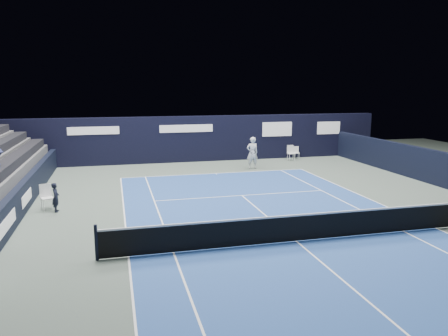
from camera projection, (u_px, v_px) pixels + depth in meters
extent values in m
plane|color=#49574E|center=(275.00, 224.00, 16.45)|extent=(48.00, 48.00, 0.00)
cube|color=navy|center=(297.00, 241.00, 14.54)|extent=(10.97, 23.77, 0.01)
cube|color=black|center=(438.00, 168.00, 22.63)|extent=(0.30, 22.00, 1.80)
cube|color=silver|center=(291.00, 153.00, 30.35)|extent=(0.47, 0.45, 0.04)
cube|color=silver|center=(290.00, 149.00, 30.50)|extent=(0.47, 0.04, 0.55)
cylinder|color=silver|center=(293.00, 156.00, 30.62)|extent=(0.03, 0.03, 0.49)
cylinder|color=silver|center=(287.00, 157.00, 30.53)|extent=(0.03, 0.03, 0.49)
cylinder|color=silver|center=(295.00, 157.00, 30.26)|extent=(0.03, 0.03, 0.49)
cylinder|color=silver|center=(289.00, 157.00, 30.17)|extent=(0.03, 0.03, 0.49)
cube|color=silver|center=(296.00, 153.00, 31.15)|extent=(0.44, 0.43, 0.04)
cube|color=silver|center=(296.00, 149.00, 31.27)|extent=(0.38, 0.09, 0.45)
cylinder|color=silver|center=(298.00, 155.00, 31.34)|extent=(0.02, 0.02, 0.40)
cylinder|color=silver|center=(294.00, 155.00, 31.32)|extent=(0.02, 0.02, 0.40)
cylinder|color=silver|center=(299.00, 156.00, 31.04)|extent=(0.02, 0.02, 0.40)
cylinder|color=silver|center=(295.00, 156.00, 31.02)|extent=(0.02, 0.02, 0.40)
cube|color=white|center=(47.00, 198.00, 18.23)|extent=(0.61, 0.60, 0.04)
cube|color=white|center=(45.00, 190.00, 18.34)|extent=(0.45, 0.21, 0.56)
cylinder|color=white|center=(51.00, 202.00, 18.54)|extent=(0.03, 0.03, 0.49)
cylinder|color=white|center=(41.00, 204.00, 18.30)|extent=(0.03, 0.03, 0.49)
cylinder|color=white|center=(54.00, 204.00, 18.24)|extent=(0.03, 0.03, 0.49)
cylinder|color=white|center=(44.00, 206.00, 18.00)|extent=(0.03, 0.03, 0.49)
imported|color=black|center=(56.00, 197.00, 17.91)|extent=(0.30, 0.45, 1.21)
cube|color=white|center=(216.00, 173.00, 25.86)|extent=(10.97, 0.06, 0.00)
cube|color=white|center=(436.00, 228.00, 15.87)|extent=(0.06, 23.77, 0.00)
cube|color=white|center=(129.00, 257.00, 13.22)|extent=(0.06, 23.77, 0.00)
cube|color=white|center=(404.00, 231.00, 15.54)|extent=(0.06, 23.77, 0.00)
cube|color=white|center=(174.00, 253.00, 13.55)|extent=(0.06, 23.77, 0.00)
cube|color=white|center=(242.00, 195.00, 20.64)|extent=(8.23, 0.06, 0.00)
cube|color=white|center=(297.00, 241.00, 14.54)|extent=(0.06, 12.80, 0.00)
cube|color=white|center=(216.00, 174.00, 25.72)|extent=(0.06, 0.30, 0.00)
cylinder|color=black|center=(96.00, 243.00, 12.89)|extent=(0.10, 0.10, 1.10)
cube|color=black|center=(297.00, 228.00, 14.46)|extent=(12.80, 0.03, 0.86)
cube|color=white|center=(297.00, 215.00, 14.37)|extent=(12.80, 0.05, 0.06)
cube|color=black|center=(200.00, 139.00, 29.97)|extent=(26.00, 0.60, 3.10)
cube|color=silver|center=(93.00, 131.00, 27.84)|extent=(3.20, 0.02, 0.50)
cube|color=silver|center=(186.00, 128.00, 29.29)|extent=(3.60, 0.02, 0.50)
cube|color=silver|center=(277.00, 129.00, 30.90)|extent=(2.20, 0.02, 1.00)
cube|color=silver|center=(329.00, 128.00, 31.86)|extent=(1.80, 0.02, 0.90)
cube|color=black|center=(22.00, 198.00, 17.85)|extent=(0.30, 22.00, 1.20)
cube|color=silver|center=(7.00, 223.00, 14.56)|extent=(0.02, 2.40, 0.45)
cube|color=silver|center=(27.00, 198.00, 17.89)|extent=(0.02, 2.00, 0.45)
cube|color=#454547|center=(11.00, 188.00, 18.62)|extent=(0.90, 16.00, 1.65)
cube|color=black|center=(9.00, 164.00, 18.43)|extent=(0.63, 15.20, 0.40)
imported|color=silver|center=(252.00, 153.00, 27.23)|extent=(0.74, 0.50, 2.00)
cylinder|color=black|center=(251.00, 153.00, 26.90)|extent=(0.03, 0.29, 0.13)
torus|color=black|center=(253.00, 152.00, 26.65)|extent=(0.30, 0.13, 0.29)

